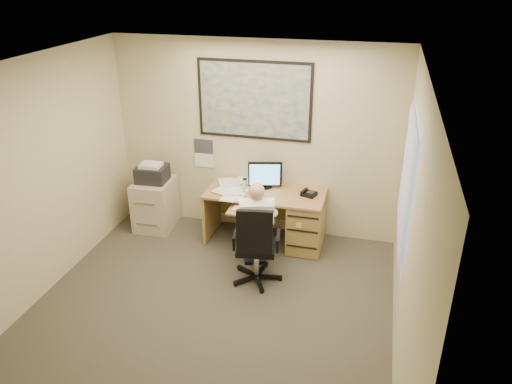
% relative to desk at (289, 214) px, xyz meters
% --- Properties ---
extents(room_shell, '(4.00, 4.50, 2.70)m').
position_rel_desk_xyz_m(room_shell, '(-0.57, -1.90, 0.91)').
color(room_shell, '#3D392F').
rests_on(room_shell, ground).
extents(desk, '(1.60, 0.97, 1.12)m').
position_rel_desk_xyz_m(desk, '(0.00, 0.00, 0.00)').
color(desk, '#B07B4B').
rests_on(desk, ground).
extents(world_map, '(1.56, 0.03, 1.06)m').
position_rel_desk_xyz_m(world_map, '(-0.58, 0.33, 1.46)').
color(world_map, '#1E4C93').
rests_on(world_map, room_shell).
extents(wall_calendar, '(0.28, 0.01, 0.42)m').
position_rel_desk_xyz_m(wall_calendar, '(-1.33, 0.34, 0.64)').
color(wall_calendar, white).
rests_on(wall_calendar, room_shell).
extents(window_blinds, '(0.06, 1.40, 1.30)m').
position_rel_desk_xyz_m(window_blinds, '(1.40, -1.10, 1.11)').
color(window_blinds, beige).
rests_on(window_blinds, room_shell).
extents(filing_cabinet, '(0.55, 0.65, 1.00)m').
position_rel_desk_xyz_m(filing_cabinet, '(-1.98, -0.01, -0.01)').
color(filing_cabinet, '#C2B19C').
rests_on(filing_cabinet, ground).
extents(office_chair, '(0.72, 0.72, 1.06)m').
position_rel_desk_xyz_m(office_chair, '(-0.22, -1.02, -0.13)').
color(office_chair, black).
rests_on(office_chair, ground).
extents(person, '(0.71, 0.86, 1.28)m').
position_rel_desk_xyz_m(person, '(-0.21, -0.94, 0.20)').
color(person, white).
rests_on(person, office_chair).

